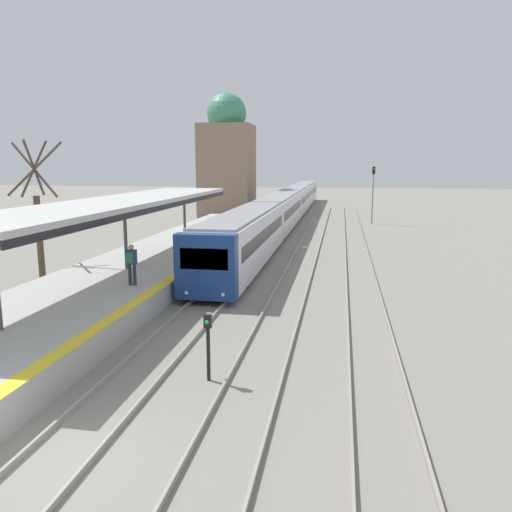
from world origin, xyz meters
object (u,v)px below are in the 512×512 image
at_px(person_on_platform, 131,261).
at_px(signal_mast_far, 373,189).
at_px(signal_post_near, 208,340).
at_px(train_near, 288,204).

relative_size(person_on_platform, signal_mast_far, 0.30).
bearing_deg(signal_post_near, train_near, 92.92).
bearing_deg(person_on_platform, signal_mast_far, 70.44).
distance_m(train_near, signal_post_near, 38.97).
xyz_separation_m(person_on_platform, signal_mast_far, (11.20, 31.52, 1.51)).
height_order(person_on_platform, signal_mast_far, signal_mast_far).
xyz_separation_m(person_on_platform, signal_post_near, (4.83, -6.21, -0.78)).
relative_size(train_near, signal_post_near, 34.87).
bearing_deg(person_on_platform, train_near, 85.03).
xyz_separation_m(train_near, signal_post_near, (1.99, -38.92, -0.57)).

